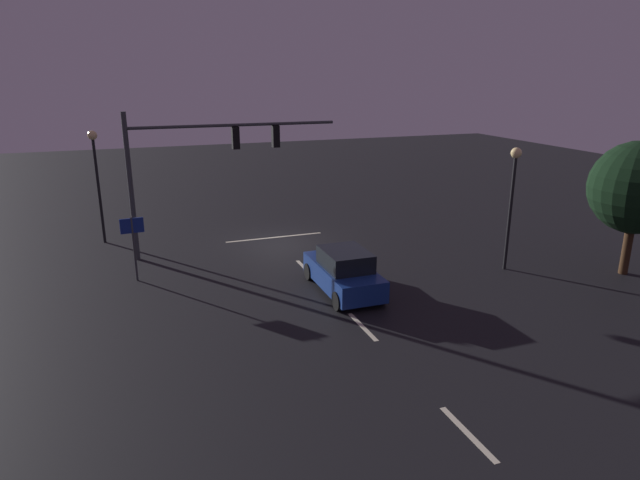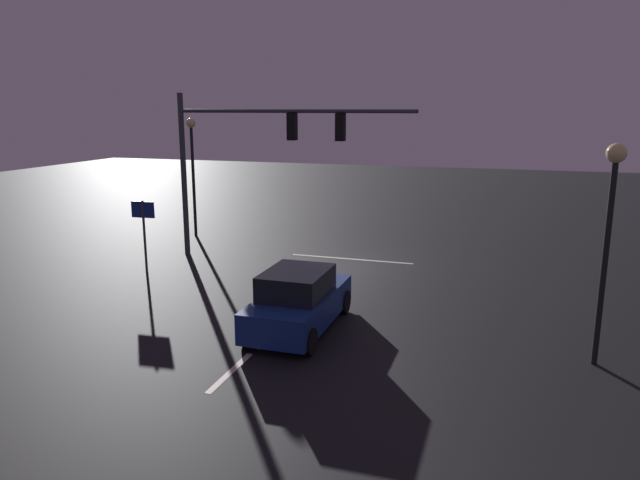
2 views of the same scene
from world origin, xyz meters
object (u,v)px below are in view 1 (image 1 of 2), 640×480
Objects in this scene: street_lamp_left_kerb at (513,186)px; route_sign at (133,235)px; traffic_signal_assembly at (201,154)px; car_approaching at (344,272)px; tree_left_near at (637,188)px; street_lamp_right_kerb at (96,166)px.

route_sign is at bearing -14.83° from street_lamp_left_kerb.
traffic_signal_assembly is at bearing -139.51° from route_sign.
route_sign reaches higher than car_approaching.
route_sign is at bearing -17.62° from tree_left_near.
street_lamp_right_kerb reaches higher than route_sign.
route_sign is (-1.30, 6.03, -1.88)m from street_lamp_right_kerb.
tree_left_near is at bearing 169.47° from car_approaching.
street_lamp_right_kerb is at bearing -48.73° from car_approaching.
tree_left_near is at bearing 153.45° from street_lamp_left_kerb.
car_approaching is 0.84× the size of street_lamp_left_kerb.
tree_left_near reaches higher than street_lamp_right_kerb.
traffic_signal_assembly is 3.57× the size of route_sign.
tree_left_near is (-11.77, 2.19, 2.85)m from car_approaching.
traffic_signal_assembly is at bearing -58.09° from car_approaching.
tree_left_near reaches higher than street_lamp_left_kerb.
street_lamp_right_kerb reaches higher than car_approaching.
street_lamp_left_kerb is 15.48m from route_sign.
street_lamp_right_kerb is (8.72, -9.93, 3.00)m from car_approaching.
route_sign is at bearing 102.15° from street_lamp_right_kerb.
street_lamp_right_kerb is at bearing -77.85° from route_sign.
street_lamp_left_kerb is (-11.62, 6.72, -0.95)m from traffic_signal_assembly.
traffic_signal_assembly is 5.65m from street_lamp_right_kerb.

